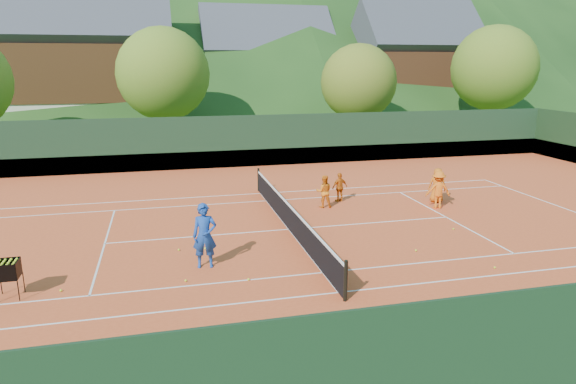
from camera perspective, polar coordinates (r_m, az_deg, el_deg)
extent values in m
plane|color=#304E18|center=(18.81, 0.10, -4.23)|extent=(400.00, 400.00, 0.00)
cube|color=#CB4720|center=(18.81, 0.10, -4.20)|extent=(40.00, 24.00, 0.02)
imported|color=#173F98|center=(15.34, -9.24, -4.81)|extent=(0.75, 0.53, 1.95)
imported|color=orange|center=(21.53, 4.02, 0.07)|extent=(0.76, 0.64, 1.37)
imported|color=#CD6012|center=(22.49, 5.77, 0.53)|extent=(0.81, 0.49, 1.29)
imported|color=#D06012|center=(23.17, 16.24, 0.72)|extent=(0.86, 0.72, 1.51)
imported|color=orange|center=(22.23, 16.35, 0.24)|extent=(1.11, 0.76, 1.58)
sphere|color=#C7F128|center=(19.70, 17.90, -3.92)|extent=(0.07, 0.07, 0.07)
sphere|color=#C7F128|center=(16.51, 21.99, -7.79)|extent=(0.07, 0.07, 0.07)
sphere|color=#C7F128|center=(18.08, 2.56, -4.84)|extent=(0.07, 0.07, 0.07)
sphere|color=#C7F128|center=(14.08, 26.47, -12.10)|extent=(0.07, 0.07, 0.07)
sphere|color=#C7F128|center=(16.15, 3.27, -7.21)|extent=(0.07, 0.07, 0.07)
sphere|color=#C7F128|center=(12.33, 15.76, -14.89)|extent=(0.07, 0.07, 0.07)
sphere|color=#C7F128|center=(10.45, 5.65, -20.13)|extent=(0.07, 0.07, 0.07)
sphere|color=#C7F128|center=(14.74, -11.30, -9.63)|extent=(0.07, 0.07, 0.07)
sphere|color=#C7F128|center=(17.16, 14.03, -6.32)|extent=(0.07, 0.07, 0.07)
sphere|color=#C7F128|center=(11.07, -5.28, -17.96)|extent=(0.07, 0.07, 0.07)
sphere|color=#C7F128|center=(17.31, -28.75, -7.52)|extent=(0.07, 0.07, 0.07)
sphere|color=#C7F128|center=(14.58, -4.41, -9.65)|extent=(0.07, 0.07, 0.07)
sphere|color=#C7F128|center=(10.83, 7.49, -18.84)|extent=(0.07, 0.07, 0.07)
sphere|color=#C7F128|center=(15.37, 25.91, -9.84)|extent=(0.07, 0.07, 0.07)
sphere|color=#C7F128|center=(15.15, -23.93, -9.97)|extent=(0.07, 0.07, 0.07)
sphere|color=#C7F128|center=(17.04, -9.20, -6.22)|extent=(0.07, 0.07, 0.07)
sphere|color=#C7F128|center=(13.63, 23.70, -12.67)|extent=(0.07, 0.07, 0.07)
sphere|color=#C7F128|center=(17.08, -12.04, -6.31)|extent=(0.07, 0.07, 0.07)
sphere|color=#C7F128|center=(15.70, 28.73, -9.67)|extent=(0.07, 0.07, 0.07)
cube|color=white|center=(24.43, 28.29, -1.57)|extent=(0.06, 10.97, 0.00)
cube|color=silver|center=(13.92, 5.64, -11.04)|extent=(23.77, 0.06, 0.00)
cube|color=white|center=(23.96, -3.05, -0.15)|extent=(23.77, 0.06, 0.00)
cube|color=silver|center=(15.10, 3.90, -8.92)|extent=(23.77, 0.06, 0.00)
cube|color=silver|center=(22.65, -2.40, -0.98)|extent=(23.77, 0.06, 0.00)
cube|color=silver|center=(18.43, -19.69, -5.41)|extent=(0.06, 8.23, 0.00)
cube|color=white|center=(21.20, 17.16, -2.68)|extent=(0.06, 8.23, 0.00)
cube|color=white|center=(18.81, 0.10, -4.16)|extent=(12.80, 0.06, 0.00)
cube|color=white|center=(18.81, 0.10, -4.16)|extent=(0.06, 10.97, 0.00)
cube|color=black|center=(18.67, 0.10, -2.86)|extent=(0.03, 11.97, 0.90)
cube|color=white|center=(18.54, 0.10, -1.47)|extent=(0.05, 11.97, 0.06)
cylinder|color=black|center=(13.26, 6.42, -9.78)|extent=(0.10, 0.10, 1.10)
cylinder|color=black|center=(24.31, -3.29, 1.38)|extent=(0.10, 0.10, 1.10)
cube|color=black|center=(29.97, -5.44, 5.62)|extent=(40.00, 0.05, 3.00)
cube|color=#185421|center=(30.13, -5.40, 3.74)|extent=(40.40, 0.05, 1.00)
cylinder|color=black|center=(14.97, -27.76, -9.69)|extent=(0.02, 0.02, 0.55)
cylinder|color=black|center=(15.61, -29.27, -8.93)|extent=(0.02, 0.02, 0.55)
cylinder|color=black|center=(15.46, -27.29, -8.89)|extent=(0.02, 0.02, 0.55)
cube|color=black|center=(15.19, -28.66, -8.34)|extent=(0.55, 0.55, 0.02)
cube|color=black|center=(14.86, -29.02, -7.93)|extent=(0.55, 0.02, 0.45)
cube|color=black|center=(15.36, -28.50, -7.18)|extent=(0.55, 0.02, 0.45)
cube|color=black|center=(15.04, -27.74, -7.53)|extent=(0.02, 0.55, 0.45)
sphere|color=#CCE526|center=(15.29, -29.40, -6.62)|extent=(0.07, 0.07, 0.07)
sphere|color=#CCE526|center=(14.88, -29.29, -7.15)|extent=(0.07, 0.07, 0.07)
sphere|color=#CCE526|center=(15.00, -29.16, -6.97)|extent=(0.07, 0.07, 0.07)
sphere|color=#CCE526|center=(15.12, -29.03, -6.79)|extent=(0.07, 0.07, 0.07)
sphere|color=#CCE526|center=(15.25, -28.90, -6.61)|extent=(0.07, 0.07, 0.07)
sphere|color=#CCE526|center=(14.84, -28.78, -7.14)|extent=(0.07, 0.07, 0.07)
sphere|color=#CCE526|center=(14.96, -28.65, -6.96)|extent=(0.07, 0.07, 0.07)
sphere|color=#CCE526|center=(15.09, -28.53, -6.78)|extent=(0.07, 0.07, 0.07)
sphere|color=#CCE526|center=(15.21, -28.40, -6.60)|extent=(0.07, 0.07, 0.07)
sphere|color=#CCE526|center=(14.80, -28.27, -7.13)|extent=(0.07, 0.07, 0.07)
sphere|color=#CCE526|center=(14.93, -28.14, -6.94)|extent=(0.07, 0.07, 0.07)
sphere|color=#CCE526|center=(15.05, -28.02, -6.76)|extent=(0.07, 0.07, 0.07)
sphere|color=#CCE526|center=(15.18, -27.90, -6.58)|extent=(0.07, 0.07, 0.07)
cube|color=beige|center=(47.88, -20.79, 7.86)|extent=(12.00, 9.00, 2.88)
cube|color=#371F0F|center=(47.68, -21.18, 12.25)|extent=(12.24, 9.18, 4.48)
cube|color=#414149|center=(47.72, -21.49, 15.64)|extent=(13.80, 9.93, 9.93)
cube|color=beige|center=(52.56, -2.49, 9.03)|extent=(11.00, 8.00, 2.52)
cube|color=#381C0F|center=(52.37, -2.52, 12.54)|extent=(11.22, 8.16, 3.92)
cube|color=#42424A|center=(52.36, -2.56, 15.34)|extent=(12.65, 8.82, 8.82)
cube|color=beige|center=(53.40, 13.48, 8.84)|extent=(10.00, 8.00, 2.70)
cube|color=#381D0F|center=(53.21, 13.70, 12.54)|extent=(10.20, 8.16, 4.20)
cube|color=#3F3F47|center=(53.22, 13.87, 15.44)|extent=(11.50, 8.82, 8.82)
cylinder|color=#3F2819|center=(37.60, -13.36, 6.91)|extent=(0.36, 0.36, 2.88)
sphere|color=#47721E|center=(37.34, -13.69, 12.64)|extent=(6.40, 6.40, 6.40)
cylinder|color=#3F2A19|center=(39.32, 7.68, 7.20)|extent=(0.36, 0.36, 2.52)
sphere|color=#4D6A1C|center=(39.07, 7.84, 11.99)|extent=(5.60, 5.60, 5.60)
cylinder|color=#3E2718|center=(45.87, 21.45, 7.67)|extent=(0.36, 0.36, 3.06)
sphere|color=#436C1C|center=(45.66, 21.91, 12.65)|extent=(6.80, 6.80, 6.80)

